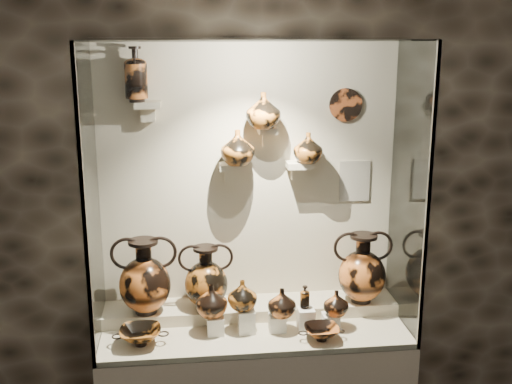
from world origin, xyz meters
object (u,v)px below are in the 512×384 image
jug_e (336,303)px  lekythos_tall (136,71)px  jug_b (242,295)px  amphora_right (362,268)px  ovoid_vase_c (308,148)px  amphora_left (145,276)px  lekythos_small (305,295)px  kylix_left (140,335)px  jug_a (211,300)px  ovoid_vase_b (263,110)px  kylix_right (322,332)px  amphora_mid (206,277)px  jug_c (282,303)px  ovoid_vase_a (238,147)px

jug_e → lekythos_tall: (-1.05, 0.29, 1.25)m
jug_b → jug_e: jug_b is taller
amphora_right → ovoid_vase_c: size_ratio=2.43×
amphora_left → lekythos_small: 0.89m
kylix_left → amphora_left: bearing=73.2°
jug_e → ovoid_vase_c: ovoid_vase_c is taller
jug_b → kylix_left: (-0.55, -0.09, -0.16)m
lekythos_tall → ovoid_vase_c: (0.93, -0.02, -0.43)m
jug_a → ovoid_vase_b: bearing=50.4°
amphora_left → lekythos_tall: lekythos_tall is taller
kylix_right → ovoid_vase_b: ovoid_vase_b is taller
jug_b → lekythos_small: bearing=15.6°
amphora_right → ovoid_vase_c: 0.77m
kylix_left → lekythos_tall: lekythos_tall is taller
amphora_left → jug_e: bearing=1.2°
lekythos_small → kylix_left: lekythos_small is taller
amphora_mid → jug_c: (0.40, -0.21, -0.08)m
amphora_mid → kylix_right: size_ratio=1.55×
kylix_right → ovoid_vase_c: (-0.01, 0.40, 0.92)m
jug_e → kylix_left: bearing=169.6°
lekythos_small → kylix_right: size_ratio=0.61×
amphora_right → jug_b: 0.73m
kylix_left → lekythos_tall: 1.39m
amphora_left → amphora_mid: (0.34, 0.03, -0.03)m
jug_b → lekythos_tall: lekythos_tall is taller
jug_a → jug_c: bearing=9.2°
ovoid_vase_a → ovoid_vase_c: (0.39, 0.01, -0.01)m
ovoid_vase_a → amphora_left: bearing=-166.0°
jug_b → jug_e: 0.52m
jug_a → jug_b: 0.17m
amphora_right → lekythos_tall: bearing=160.5°
kylix_left → ovoid_vase_c: (0.94, 0.34, 0.92)m
amphora_right → jug_b: amphora_right is taller
ovoid_vase_c → amphora_right: bearing=-22.5°
amphora_left → lekythos_tall: (-0.00, 0.11, 1.12)m
kylix_left → ovoid_vase_b: size_ratio=1.43×
kylix_left → ovoid_vase_b: (0.69, 0.33, 1.13)m
amphora_left → jug_a: bearing=-11.8°
ovoid_vase_c → jug_c: bearing=-131.4°
amphora_right → kylix_right: size_ratio=1.73×
ovoid_vase_b → kylix_left: bearing=-175.9°
lekythos_small → amphora_right: bearing=47.8°
lekythos_tall → ovoid_vase_c: lekythos_tall is taller
jug_b → ovoid_vase_c: ovoid_vase_c is taller
kylix_left → kylix_right: size_ratio=1.18×
kylix_left → jug_e: bearing=-8.9°
lekythos_tall → ovoid_vase_b: size_ratio=1.67×
jug_a → ovoid_vase_b: ovoid_vase_b is taller
amphora_right → jug_e: 0.30m
lekythos_small → lekythos_tall: (-0.88, 0.26, 1.21)m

